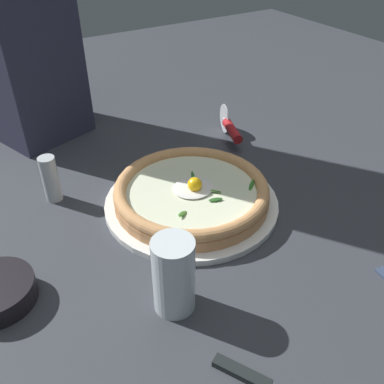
{
  "coord_description": "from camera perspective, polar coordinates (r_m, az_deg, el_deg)",
  "views": [
    {
      "loc": [
        0.36,
        0.56,
        0.5
      ],
      "look_at": [
        0.02,
        0.0,
        0.03
      ],
      "focal_mm": 39.57,
      "sensor_mm": 36.0,
      "label": 1
    }
  ],
  "objects": [
    {
      "name": "ground_plane",
      "position": [
        0.84,
        1.03,
        -2.15
      ],
      "size": [
        2.4,
        2.4,
        0.03
      ],
      "primitive_type": "cube",
      "color": "#35383F",
      "rests_on": "ground"
    },
    {
      "name": "pizza_plate",
      "position": [
        0.82,
        0.0,
        -1.48
      ],
      "size": [
        0.33,
        0.33,
        0.01
      ],
      "primitive_type": "cylinder",
      "color": "white",
      "rests_on": "ground"
    },
    {
      "name": "pizza",
      "position": [
        0.8,
        0.01,
        -0.04
      ],
      "size": [
        0.29,
        0.29,
        0.05
      ],
      "color": "tan",
      "rests_on": "pizza_plate"
    },
    {
      "name": "pizza_cutter",
      "position": [
        1.03,
        5.15,
        8.68
      ],
      "size": [
        0.06,
        0.14,
        0.07
      ],
      "color": "silver",
      "rests_on": "ground"
    },
    {
      "name": "drinking_glass",
      "position": [
        0.61,
        -2.46,
        -11.74
      ],
      "size": [
        0.06,
        0.06,
        0.12
      ],
      "color": "silver",
      "rests_on": "ground"
    },
    {
      "name": "pepper_shaker",
      "position": [
        0.86,
        -18.53,
        1.69
      ],
      "size": [
        0.03,
        0.03,
        0.09
      ],
      "primitive_type": "cylinder",
      "color": "silver",
      "rests_on": "ground"
    }
  ]
}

